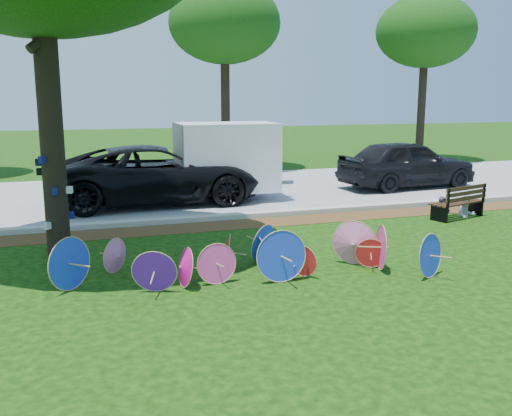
{
  "coord_description": "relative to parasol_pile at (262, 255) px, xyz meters",
  "views": [
    {
      "loc": [
        -2.82,
        -8.16,
        3.03
      ],
      "look_at": [
        0.5,
        2.0,
        0.9
      ],
      "focal_mm": 40.0,
      "sensor_mm": 36.0,
      "label": 1
    }
  ],
  "objects": [
    {
      "name": "ground",
      "position": [
        -0.16,
        -0.64,
        -0.38
      ],
      "size": [
        90.0,
        90.0,
        0.0
      ],
      "primitive_type": "plane",
      "color": "black",
      "rests_on": "ground"
    },
    {
      "name": "mulch_strip",
      "position": [
        -0.16,
        3.86,
        -0.37
      ],
      "size": [
        90.0,
        1.0,
        0.01
      ],
      "primitive_type": "cube",
      "color": "#472D16",
      "rests_on": "ground"
    },
    {
      "name": "curb",
      "position": [
        -0.16,
        4.56,
        -0.32
      ],
      "size": [
        90.0,
        0.3,
        0.12
      ],
      "primitive_type": "cube",
      "color": "#B7B5AD",
      "rests_on": "ground"
    },
    {
      "name": "street",
      "position": [
        -0.16,
        8.71,
        -0.37
      ],
      "size": [
        90.0,
        8.0,
        0.01
      ],
      "primitive_type": "cube",
      "color": "gray",
      "rests_on": "ground"
    },
    {
      "name": "parasol_pile",
      "position": [
        0.0,
        0.0,
        0.0
      ],
      "size": [
        6.52,
        2.34,
        0.88
      ],
      "color": "pink",
      "rests_on": "ground"
    },
    {
      "name": "black_van",
      "position": [
        -0.71,
        7.14,
        0.45
      ],
      "size": [
        6.01,
        2.95,
        1.64
      ],
      "primitive_type": "imported",
      "rotation": [
        0.0,
        0.0,
        1.61
      ],
      "color": "black",
      "rests_on": "ground"
    },
    {
      "name": "dark_pickup",
      "position": [
        7.56,
        7.44,
        0.41
      ],
      "size": [
        4.77,
        2.21,
        1.58
      ],
      "primitive_type": "imported",
      "rotation": [
        0.0,
        0.0,
        1.65
      ],
      "color": "black",
      "rests_on": "ground"
    },
    {
      "name": "cargo_trailer",
      "position": [
        1.31,
        7.03,
        0.89
      ],
      "size": [
        2.82,
        1.83,
        2.54
      ],
      "primitive_type": "cube",
      "rotation": [
        0.0,
        0.0,
        -0.03
      ],
      "color": "white",
      "rests_on": "ground"
    },
    {
      "name": "park_bench",
      "position": [
        6.11,
        2.92,
        0.04
      ],
      "size": [
        1.69,
        1.03,
        0.83
      ],
      "primitive_type": null,
      "rotation": [
        0.0,
        0.0,
        0.29
      ],
      "color": "black",
      "rests_on": "ground"
    },
    {
      "name": "person_left",
      "position": [
        5.76,
        2.97,
        0.15
      ],
      "size": [
        0.42,
        0.31,
        1.06
      ],
      "primitive_type": "imported",
      "rotation": [
        0.0,
        0.0,
        -0.15
      ],
      "color": "#333846",
      "rests_on": "ground"
    },
    {
      "name": "person_right",
      "position": [
        6.46,
        2.97,
        0.16
      ],
      "size": [
        0.57,
        0.46,
        1.07
      ],
      "primitive_type": "imported",
      "rotation": [
        0.0,
        0.0,
        -0.12
      ],
      "color": "silver",
      "rests_on": "ground"
    },
    {
      "name": "bg_trees",
      "position": [
        2.48,
        14.22,
        5.39
      ],
      "size": [
        24.85,
        5.72,
        7.4
      ],
      "color": "black",
      "rests_on": "ground"
    }
  ]
}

